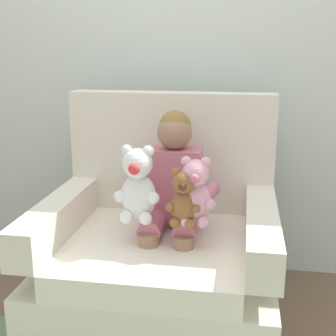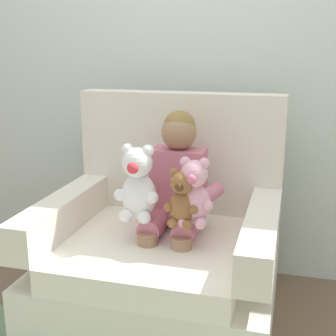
{
  "view_description": "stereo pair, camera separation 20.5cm",
  "coord_description": "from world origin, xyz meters",
  "px_view_note": "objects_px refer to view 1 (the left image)",
  "views": [
    {
      "loc": [
        0.38,
        -2.01,
        1.35
      ],
      "look_at": [
        0.05,
        -0.05,
        0.82
      ],
      "focal_mm": 49.34,
      "sensor_mm": 36.0,
      "label": 1
    },
    {
      "loc": [
        0.58,
        -1.96,
        1.35
      ],
      "look_at": [
        0.05,
        -0.05,
        0.82
      ],
      "focal_mm": 49.34,
      "sensor_mm": 36.0,
      "label": 2
    }
  ],
  "objects_px": {
    "seated_child": "(172,189)",
    "plush_white": "(138,186)",
    "armchair": "(161,257)",
    "plush_pink": "(195,193)",
    "plush_brown": "(184,199)"
  },
  "relations": [
    {
      "from": "seated_child",
      "to": "plush_white",
      "type": "height_order",
      "value": "seated_child"
    },
    {
      "from": "armchair",
      "to": "plush_pink",
      "type": "bearing_deg",
      "value": -37.25
    },
    {
      "from": "seated_child",
      "to": "plush_pink",
      "type": "relative_size",
      "value": 2.68
    },
    {
      "from": "seated_child",
      "to": "plush_pink",
      "type": "height_order",
      "value": "seated_child"
    },
    {
      "from": "seated_child",
      "to": "plush_brown",
      "type": "distance_m",
      "value": 0.21
    },
    {
      "from": "plush_white",
      "to": "plush_pink",
      "type": "distance_m",
      "value": 0.26
    },
    {
      "from": "seated_child",
      "to": "plush_pink",
      "type": "xyz_separation_m",
      "value": [
        0.13,
        -0.17,
        0.04
      ]
    },
    {
      "from": "armchair",
      "to": "plush_white",
      "type": "xyz_separation_m",
      "value": [
        -0.08,
        -0.14,
        0.41
      ]
    },
    {
      "from": "seated_child",
      "to": "plush_brown",
      "type": "bearing_deg",
      "value": -64.27
    },
    {
      "from": "seated_child",
      "to": "plush_brown",
      "type": "relative_size",
      "value": 3.17
    },
    {
      "from": "plush_pink",
      "to": "plush_white",
      "type": "bearing_deg",
      "value": -178.21
    },
    {
      "from": "plush_white",
      "to": "plush_brown",
      "type": "distance_m",
      "value": 0.22
    },
    {
      "from": "plush_pink",
      "to": "plush_brown",
      "type": "xyz_separation_m",
      "value": [
        -0.05,
        -0.03,
        -0.02
      ]
    },
    {
      "from": "seated_child",
      "to": "plush_pink",
      "type": "bearing_deg",
      "value": -48.98
    },
    {
      "from": "armchair",
      "to": "plush_pink",
      "type": "relative_size",
      "value": 3.62
    }
  ]
}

